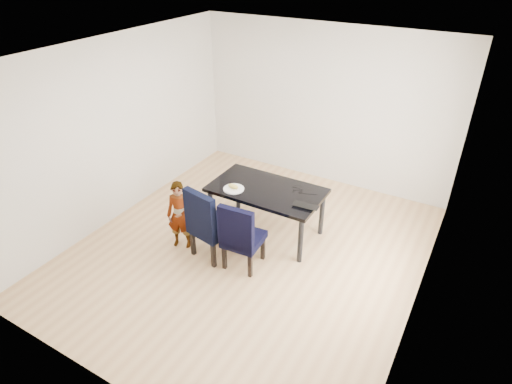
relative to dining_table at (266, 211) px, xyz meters
The scene contains 14 objects.
floor 0.63m from the dining_table, 90.00° to the right, with size 4.50×5.00×0.01m, color tan.
ceiling 2.38m from the dining_table, 90.00° to the right, with size 4.50×5.00×0.01m, color white.
wall_back 2.23m from the dining_table, 90.00° to the left, with size 4.50×0.01×2.70m, color silver.
wall_front 3.16m from the dining_table, 90.00° to the right, with size 4.50×0.01×2.70m, color white.
wall_left 2.51m from the dining_table, 167.50° to the right, with size 0.01×5.00×2.70m, color white.
wall_right 2.51m from the dining_table, 12.50° to the right, with size 0.01×5.00×2.70m, color white.
dining_table is the anchor object (origin of this frame).
chair_left 0.89m from the dining_table, 116.01° to the right, with size 0.51×0.53×1.06m, color black.
chair_right 0.79m from the dining_table, 83.47° to the right, with size 0.48×0.50×0.99m, color black.
child 1.25m from the dining_table, 135.54° to the right, with size 0.37×0.24×1.02m, color #FF5115.
plate 0.60m from the dining_table, 147.59° to the right, with size 0.29×0.29×0.02m, color white.
sandwich 0.63m from the dining_table, 148.22° to the right, with size 0.16×0.08×0.06m, color gold.
laptop 0.79m from the dining_table, ahead, with size 0.35×0.23×0.03m, color black.
cable_tangle 0.58m from the dining_table, 19.28° to the left, with size 0.13×0.13×0.01m, color black.
Camera 1 is at (2.46, -4.10, 3.80)m, focal length 30.00 mm.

